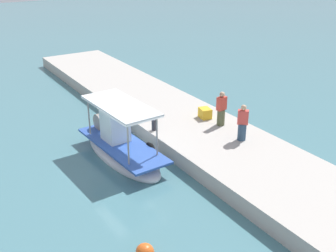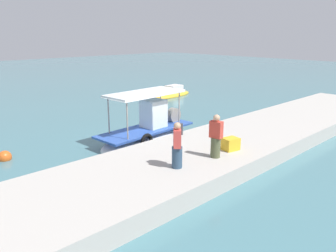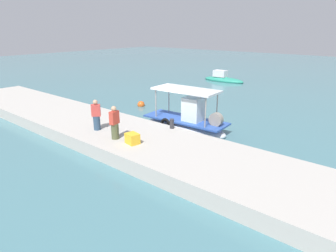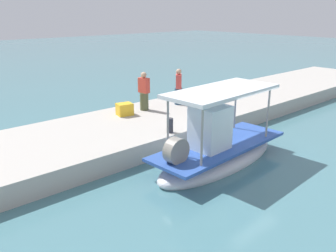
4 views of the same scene
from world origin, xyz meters
name	(u,v)px [view 2 (image 2 of 4)]	position (x,y,z in m)	size (l,w,h in m)	color
ground_plane	(132,145)	(0.00, 0.00, 0.00)	(120.00, 120.00, 0.00)	#477881
dock_quay	(192,160)	(0.00, -4.10, 0.36)	(36.00, 4.70, 0.71)	#B4AFA6
main_fishing_boat	(147,132)	(0.95, -0.11, 0.49)	(5.64, 2.15, 2.92)	silver
fisherman_near_bollard	(177,147)	(-1.68, -4.87, 1.48)	(0.53, 0.53, 1.69)	#2E4861
fisherman_by_crate	(216,138)	(0.16, -5.15, 1.49)	(0.43, 0.52, 1.71)	#505638
mooring_bollard	(180,129)	(1.36, -2.07, 0.98)	(0.24, 0.24, 0.54)	#2D2D33
cargo_crate	(231,144)	(1.30, -5.05, 0.97)	(0.64, 0.51, 0.51)	yellow
marker_buoy	(5,157)	(-5.32, 2.22, 0.12)	(0.59, 0.59, 0.59)	#E05B1E
moored_boat_near	(171,94)	(10.94, 8.44, 0.14)	(5.01, 2.22, 1.16)	gold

